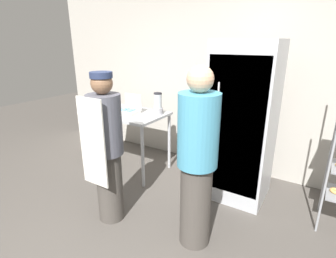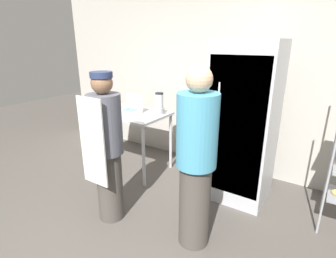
{
  "view_description": "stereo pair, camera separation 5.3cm",
  "coord_description": "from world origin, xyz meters",
  "px_view_note": "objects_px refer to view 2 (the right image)",
  "views": [
    {
      "loc": [
        1.39,
        -1.47,
        1.89
      ],
      "look_at": [
        0.01,
        0.74,
        1.01
      ],
      "focal_mm": 28.0,
      "sensor_mm": 36.0,
      "label": 1
    },
    {
      "loc": [
        1.43,
        -1.45,
        1.89
      ],
      "look_at": [
        0.01,
        0.74,
        1.01
      ],
      "focal_mm": 28.0,
      "sensor_mm": 36.0,
      "label": 2
    }
  ],
  "objects_px": {
    "blender_pitcher": "(159,105)",
    "binder_stack": "(99,109)",
    "donut_box": "(131,110)",
    "person_baker": "(107,148)",
    "refrigerator": "(243,124)",
    "person_customer": "(196,161)"
  },
  "relations": [
    {
      "from": "binder_stack",
      "to": "person_customer",
      "type": "height_order",
      "value": "person_customer"
    },
    {
      "from": "donut_box",
      "to": "blender_pitcher",
      "type": "relative_size",
      "value": 0.96
    },
    {
      "from": "donut_box",
      "to": "person_baker",
      "type": "xyz_separation_m",
      "value": [
        0.54,
        -1.01,
        -0.1
      ]
    },
    {
      "from": "blender_pitcher",
      "to": "person_customer",
      "type": "bearing_deg",
      "value": -42.74
    },
    {
      "from": "donut_box",
      "to": "person_customer",
      "type": "xyz_separation_m",
      "value": [
        1.5,
        -0.84,
        -0.07
      ]
    },
    {
      "from": "donut_box",
      "to": "person_baker",
      "type": "height_order",
      "value": "person_baker"
    },
    {
      "from": "refrigerator",
      "to": "donut_box",
      "type": "xyz_separation_m",
      "value": [
        -1.58,
        -0.21,
        -0.01
      ]
    },
    {
      "from": "refrigerator",
      "to": "blender_pitcher",
      "type": "height_order",
      "value": "refrigerator"
    },
    {
      "from": "binder_stack",
      "to": "person_baker",
      "type": "distance_m",
      "value": 1.28
    },
    {
      "from": "blender_pitcher",
      "to": "binder_stack",
      "type": "height_order",
      "value": "blender_pitcher"
    },
    {
      "from": "binder_stack",
      "to": "person_customer",
      "type": "distance_m",
      "value": 2.05
    },
    {
      "from": "person_baker",
      "to": "refrigerator",
      "type": "bearing_deg",
      "value": 49.81
    },
    {
      "from": "refrigerator",
      "to": "binder_stack",
      "type": "height_order",
      "value": "refrigerator"
    },
    {
      "from": "donut_box",
      "to": "person_baker",
      "type": "distance_m",
      "value": 1.15
    },
    {
      "from": "blender_pitcher",
      "to": "person_baker",
      "type": "distance_m",
      "value": 1.24
    },
    {
      "from": "blender_pitcher",
      "to": "donut_box",
      "type": "bearing_deg",
      "value": -152.0
    },
    {
      "from": "refrigerator",
      "to": "person_customer",
      "type": "height_order",
      "value": "refrigerator"
    },
    {
      "from": "person_customer",
      "to": "donut_box",
      "type": "bearing_deg",
      "value": 150.56
    },
    {
      "from": "blender_pitcher",
      "to": "person_baker",
      "type": "bearing_deg",
      "value": -81.82
    },
    {
      "from": "person_customer",
      "to": "refrigerator",
      "type": "bearing_deg",
      "value": 85.65
    },
    {
      "from": "refrigerator",
      "to": "binder_stack",
      "type": "xyz_separation_m",
      "value": [
        -2.02,
        -0.41,
        -0.01
      ]
    },
    {
      "from": "refrigerator",
      "to": "person_baker",
      "type": "height_order",
      "value": "refrigerator"
    }
  ]
}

